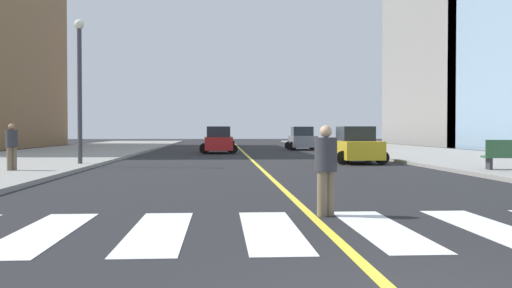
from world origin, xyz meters
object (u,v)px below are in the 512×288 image
Objects in this scene: park_bench at (508,155)px; pedestrian_walking_west at (12,145)px; fire_hydrant at (378,148)px; pedestrian_crossing at (326,166)px; car_red_fourth at (218,141)px; car_yellow_second at (356,146)px; car_white_nearest at (223,138)px; street_lamp at (80,77)px; car_gray_third at (302,139)px.

park_bench is 18.42m from pedestrian_walking_west.
pedestrian_walking_west is 21.26m from fire_hydrant.
car_red_fourth is at bearing -118.60° from pedestrian_crossing.
car_yellow_second is 0.94× the size of car_red_fourth.
car_yellow_second reaches higher than park_bench.
car_yellow_second is at bearing -137.70° from pedestrian_crossing.
car_white_nearest is at bearing -78.90° from car_yellow_second.
pedestrian_walking_west is at bearing -112.52° from car_red_fourth.
car_red_fourth is at bearing 143.12° from fire_hydrant.
street_lamp reaches higher than car_white_nearest.
car_white_nearest is 2.35× the size of pedestrian_crossing.
park_bench is at bearing -84.58° from fire_hydrant.
car_white_nearest reaches higher than pedestrian_crossing.
fire_hydrant is at bearing -140.23° from pedestrian_crossing.
fire_hydrant is at bearing -72.92° from car_white_nearest.
street_lamp is at bearing -102.26° from car_white_nearest.
street_lamp reaches higher than park_bench.
car_red_fourth is 16.89m from street_lamp.
car_yellow_second reaches higher than fire_hydrant.
car_red_fourth reaches higher than car_yellow_second.
pedestrian_crossing reaches higher than fire_hydrant.
car_white_nearest is 0.63× the size of street_lamp.
pedestrian_walking_west is (-14.39, -6.61, 0.24)m from car_yellow_second.
pedestrian_walking_west is (-18.40, 0.78, 0.41)m from park_bench.
car_yellow_second is at bearing 9.86° from street_lamp.
car_gray_third is 1.01× the size of car_red_fourth.
street_lamp is (-6.43, -35.18, 3.15)m from car_white_nearest.
pedestrian_walking_west reaches higher than car_white_nearest.
pedestrian_crossing is (-8.76, -10.22, 0.25)m from park_bench.
fire_hydrant is at bearing 101.18° from car_gray_third.
car_gray_third is (0.16, 20.13, 0.06)m from car_yellow_second.
pedestrian_crossing is at bearing 83.10° from pedestrian_walking_west.
pedestrian_crossing is at bearing -107.63° from fire_hydrant.
pedestrian_walking_west is 1.93× the size of fire_hydrant.
street_lamp reaches higher than pedestrian_crossing.
car_red_fourth is at bearing 33.54° from park_bench.
car_white_nearest is 33.57m from car_yellow_second.
car_gray_third is 26.12m from street_lamp.
car_yellow_second is at bearing 34.12° from park_bench.
car_red_fourth reaches higher than fire_hydrant.
car_white_nearest is 0.93× the size of car_red_fourth.
car_red_fourth is 2.53× the size of pedestrian_walking_west.
car_gray_third is at bearing -166.69° from pedestrian_walking_west.
car_yellow_second is at bearing 156.53° from pedestrian_walking_west.
pedestrian_walking_west is (-14.55, -26.73, 0.18)m from car_gray_third.
fire_hydrant is (9.65, -7.24, -0.32)m from car_red_fourth.
car_red_fourth reaches higher than pedestrian_crossing.
park_bench is at bearing 129.44° from pedestrian_walking_west.
fire_hydrant is (2.74, 5.97, -0.27)m from car_yellow_second.
car_white_nearest is at bearing -61.57° from car_gray_third.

